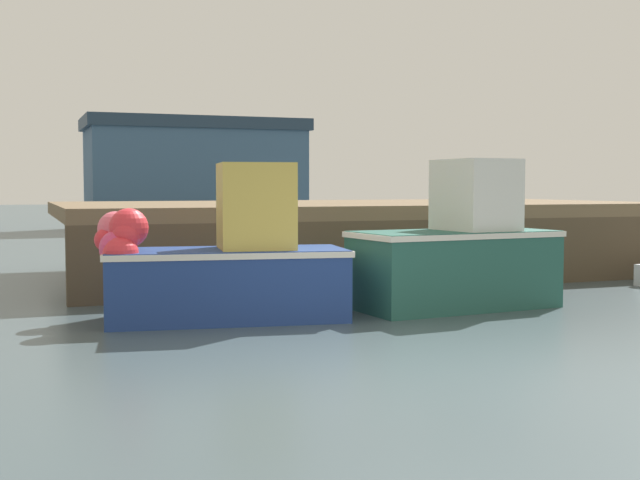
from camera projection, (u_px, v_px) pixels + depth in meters
ground at (427, 373)px, 8.32m from camera, size 120.00×160.00×0.10m
pier at (366, 216)px, 16.98m from camera, size 12.15×6.27×1.48m
fishing_boat_near_left at (223, 264)px, 11.22m from camera, size 3.41×1.78×2.13m
fishing_boat_near_right at (458, 254)px, 12.41m from camera, size 3.17×1.69×2.22m
warehouse at (195, 174)px, 35.65m from camera, size 9.27×4.49×4.69m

